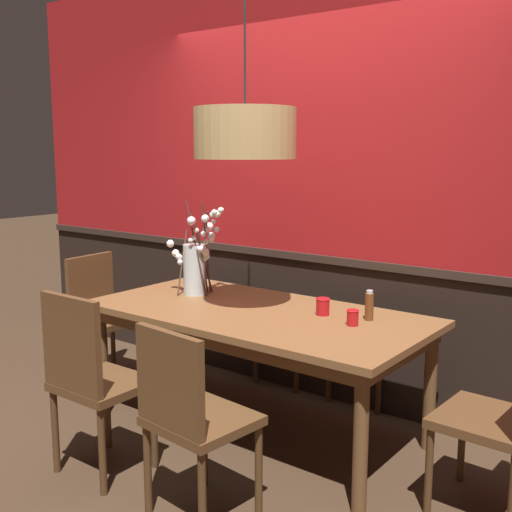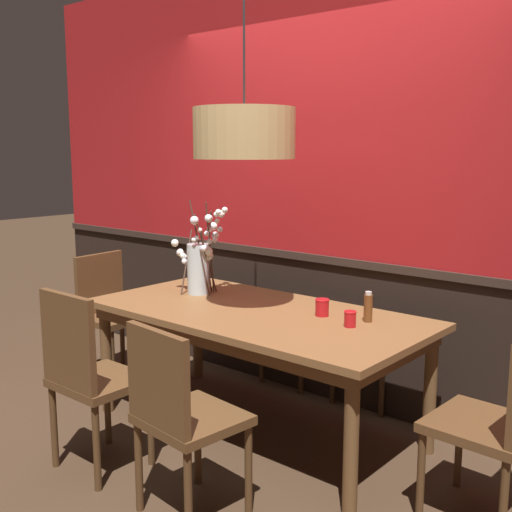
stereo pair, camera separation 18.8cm
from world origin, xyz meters
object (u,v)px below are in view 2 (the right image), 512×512
chair_head_east_end (500,417)px  chair_near_side_right (180,411)px  dining_table (256,323)px  chair_near_side_left (88,371)px  vase_with_blossoms (200,264)px  pendant_lamp (244,133)px  chair_far_side_right (376,320)px  candle_holder_nearer_edge (322,307)px  chair_head_west_end (110,308)px  condiment_bottle (368,307)px  chair_far_side_left (303,309)px  candle_holder_nearer_center (350,319)px

chair_head_east_end → chair_near_side_right: bearing=-141.2°
dining_table → chair_near_side_left: size_ratio=2.06×
chair_near_side_left → vase_with_blossoms: size_ratio=1.58×
chair_head_east_end → pendant_lamp: pendant_lamp is taller
chair_far_side_right → vase_with_blossoms: (-0.84, -0.80, 0.39)m
dining_table → candle_holder_nearer_edge: (0.36, 0.15, 0.13)m
chair_near_side_right → candle_holder_nearer_edge: size_ratio=9.36×
chair_far_side_right → chair_head_west_end: chair_far_side_right is taller
condiment_bottle → vase_with_blossoms: bearing=-174.4°
chair_far_side_left → chair_near_side_right: bearing=-70.3°
chair_far_side_right → chair_near_side_left: chair_far_side_right is taller
vase_with_blossoms → candle_holder_nearer_edge: (0.92, 0.05, -0.15)m
candle_holder_nearer_edge → condiment_bottle: 0.27m
chair_far_side_left → pendant_lamp: (0.31, -0.99, 1.23)m
dining_table → chair_far_side_right: (0.28, 0.90, -0.12)m
chair_far_side_left → chair_head_west_end: 1.42m
chair_near_side_right → candle_holder_nearer_edge: (0.03, 1.06, 0.27)m
vase_with_blossoms → chair_near_side_left: bearing=-78.0°
chair_head_west_end → chair_near_side_left: 1.45m
candle_holder_nearer_center → condiment_bottle: 0.15m
chair_far_side_left → chair_near_side_right: chair_far_side_left is taller
chair_far_side_right → condiment_bottle: 0.81m
dining_table → chair_near_side_left: chair_near_side_left is taller
chair_head_west_end → candle_holder_nearer_center: 2.05m
chair_far_side_left → chair_far_side_right: chair_far_side_right is taller
pendant_lamp → chair_near_side_left: bearing=-112.3°
chair_head_east_end → vase_with_blossoms: bearing=176.4°
chair_head_west_end → candle_holder_nearer_center: (2.03, 0.04, 0.27)m
vase_with_blossoms → condiment_bottle: (1.17, 0.11, -0.12)m
chair_near_side_right → chair_near_side_left: 0.67m
chair_far_side_right → candle_holder_nearer_edge: chair_far_side_right is taller
candle_holder_nearer_center → candle_holder_nearer_edge: 0.25m
chair_head_west_end → chair_near_side_right: bearing=-27.8°
candle_holder_nearer_center → vase_with_blossoms: bearing=178.4°
dining_table → vase_with_blossoms: size_ratio=3.26×
chair_far_side_left → chair_near_side_left: chair_near_side_left is taller
chair_far_side_left → candle_holder_nearer_center: (0.91, -0.83, 0.26)m
chair_head_east_end → chair_near_side_right: 1.41m
chair_near_side_right → dining_table: bearing=110.0°
chair_near_side_left → condiment_bottle: (0.96, 1.13, 0.28)m
chair_head_west_end → candle_holder_nearer_edge: 1.82m
chair_near_side_right → condiment_bottle: size_ratio=5.42×
chair_near_side_left → condiment_bottle: size_ratio=5.77×
dining_table → chair_near_side_right: 0.98m
chair_far_side_left → condiment_bottle: (0.93, -0.68, 0.30)m
chair_head_west_end → chair_near_side_left: (1.09, -0.95, 0.03)m
chair_far_side_left → chair_near_side_left: size_ratio=0.97×
chair_far_side_left → vase_with_blossoms: vase_with_blossoms is taller
candle_holder_nearer_center → chair_near_side_left: bearing=-133.6°
chair_head_west_end → vase_with_blossoms: size_ratio=1.48×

